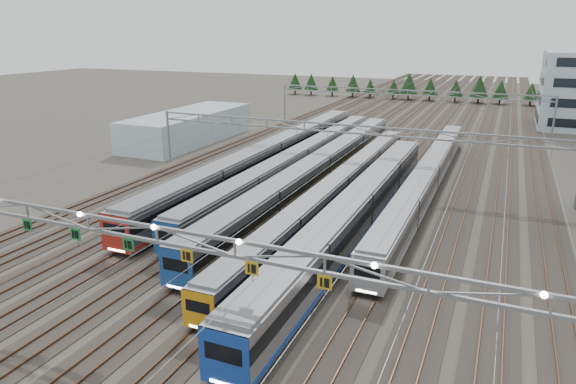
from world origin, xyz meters
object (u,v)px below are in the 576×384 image
at_px(train_b, 299,161).
at_px(train_c, 319,170).
at_px(gantry_far, 407,97).
at_px(gantry_near, 155,238).
at_px(gantry_mid, 344,136).
at_px(train_e, 357,211).
at_px(west_shed, 189,127).
at_px(train_a, 271,155).
at_px(train_f, 427,177).
at_px(train_d, 338,188).

bearing_deg(train_b, train_c, -41.84).
xyz_separation_m(train_c, gantry_far, (2.25, 48.08, 4.16)).
height_order(train_b, train_c, train_c).
bearing_deg(gantry_near, gantry_mid, 89.93).
distance_m(train_e, west_shed, 52.07).
bearing_deg(train_e, train_a, 134.41).
height_order(train_b, train_f, train_b).
relative_size(train_d, gantry_mid, 1.08).
xyz_separation_m(train_a, gantry_mid, (11.25, -1.41, 4.05)).
height_order(train_c, train_d, train_c).
distance_m(train_a, gantry_far, 45.20).
distance_m(train_d, gantry_near, 31.63).
bearing_deg(gantry_mid, train_f, -2.63).
bearing_deg(train_b, train_e, -52.99).
bearing_deg(train_c, west_shed, 150.58).
xyz_separation_m(gantry_far, west_shed, (-34.34, -29.98, -3.70)).
height_order(train_f, gantry_far, gantry_far).
distance_m(train_b, train_f, 18.06).
distance_m(train_f, gantry_far, 47.09).
distance_m(train_a, west_shed, 26.81).
bearing_deg(gantry_near, train_f, 74.08).
height_order(train_f, west_shed, west_shed).
relative_size(train_c, gantry_far, 1.15).
relative_size(train_e, train_f, 0.90).
height_order(train_d, gantry_mid, gantry_mid).
height_order(train_b, train_d, train_b).
bearing_deg(train_a, train_f, -4.90).
height_order(train_a, train_f, train_a).
bearing_deg(gantry_far, train_f, -76.12).
bearing_deg(gantry_far, train_b, -98.71).
relative_size(gantry_mid, west_shed, 1.88).
xyz_separation_m(train_b, gantry_near, (6.70, -41.07, 4.99)).
height_order(train_a, gantry_mid, gantry_mid).
height_order(train_a, west_shed, west_shed).
height_order(train_b, train_e, train_e).
bearing_deg(train_c, train_f, 10.74).
height_order(train_c, train_e, train_e).
bearing_deg(train_f, train_c, -169.26).
bearing_deg(gantry_mid, gantry_far, 90.00).
bearing_deg(train_e, gantry_near, -106.36).
relative_size(train_d, west_shed, 2.02).
bearing_deg(train_a, gantry_far, 75.53).
xyz_separation_m(train_f, west_shed, (-45.59, 15.54, 0.66)).
height_order(train_d, gantry_far, gantry_far).
distance_m(train_e, gantry_mid, 18.70).
distance_m(train_e, train_f, 17.05).
bearing_deg(train_a, gantry_mid, -7.16).
height_order(train_a, train_e, train_a).
height_order(gantry_mid, west_shed, gantry_mid).
bearing_deg(train_c, gantry_near, -86.60).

